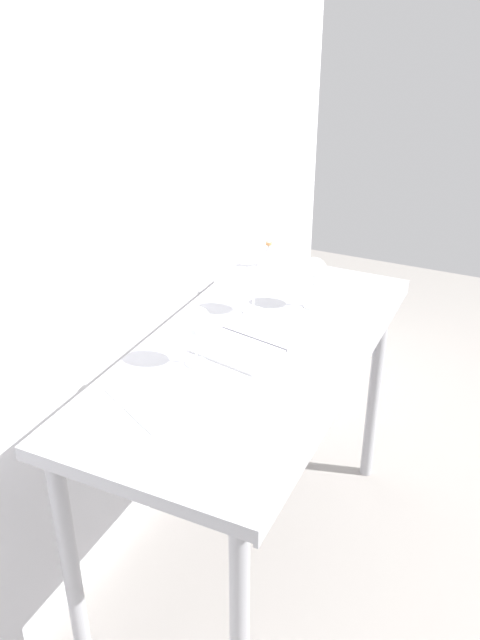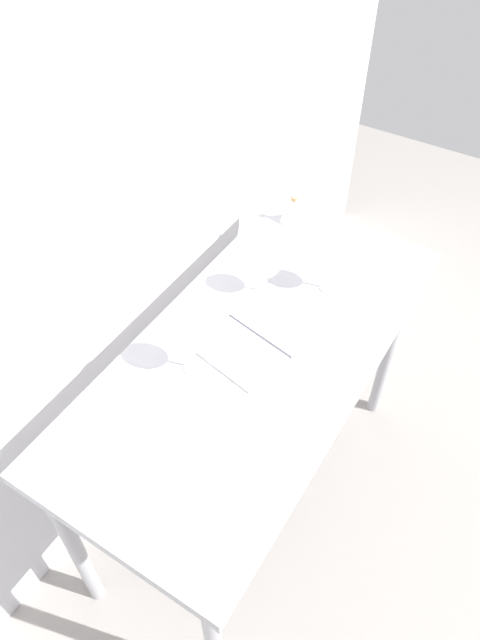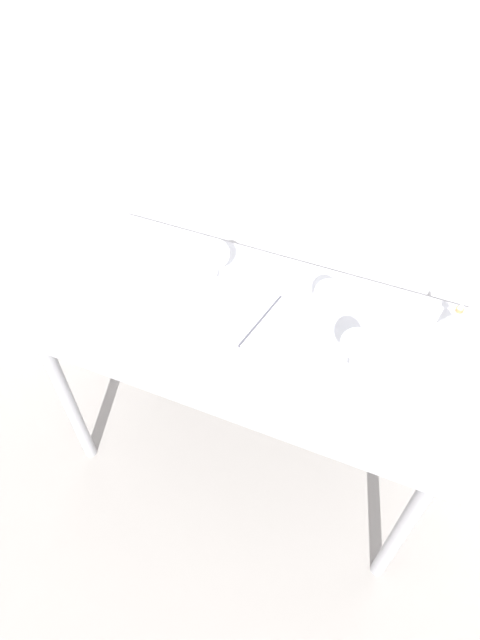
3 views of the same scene
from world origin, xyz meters
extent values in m
plane|color=gray|center=(0.00, 0.00, 0.00)|extent=(6.00, 6.00, 0.00)
cube|color=silver|center=(0.00, 0.49, 1.30)|extent=(3.80, 0.04, 2.60)
cube|color=#9E9EA3|center=(0.00, 0.00, 0.88)|extent=(1.40, 0.64, 0.04)
cube|color=#9E9EA3|center=(0.00, -0.33, 0.88)|extent=(1.40, 0.01, 0.05)
cylinder|color=#9E9EA3|center=(-0.64, -0.26, 0.43)|extent=(0.05, 0.05, 0.86)
cylinder|color=#9E9EA3|center=(0.64, -0.26, 0.43)|extent=(0.05, 0.05, 0.86)
cylinder|color=#9E9EA3|center=(-0.64, 0.26, 0.43)|extent=(0.05, 0.05, 0.86)
cylinder|color=#9E9EA3|center=(0.64, 0.26, 0.43)|extent=(0.05, 0.05, 0.86)
cylinder|color=white|center=(0.34, -0.08, 0.90)|extent=(0.06, 0.06, 0.00)
cylinder|color=white|center=(0.34, -0.08, 0.95)|extent=(0.01, 0.01, 0.09)
sphere|color=white|center=(0.34, -0.08, 1.04)|extent=(0.09, 0.09, 0.09)
cylinder|color=#5D121A|center=(0.34, -0.08, 1.02)|extent=(0.06, 0.06, 0.02)
cylinder|color=white|center=(0.21, 0.09, 0.90)|extent=(0.07, 0.07, 0.00)
cylinder|color=white|center=(0.21, 0.09, 0.94)|extent=(0.01, 0.01, 0.08)
sphere|color=white|center=(0.21, 0.09, 1.02)|extent=(0.09, 0.09, 0.09)
cylinder|color=maroon|center=(0.21, 0.09, 1.00)|extent=(0.06, 0.06, 0.02)
cylinder|color=white|center=(-0.16, 0.11, 0.90)|extent=(0.07, 0.07, 0.00)
cylinder|color=white|center=(-0.16, 0.11, 0.95)|extent=(0.01, 0.01, 0.09)
sphere|color=white|center=(-0.16, 0.11, 1.04)|extent=(0.10, 0.10, 0.10)
cylinder|color=#5B0E1B|center=(-0.16, 0.11, 1.02)|extent=(0.07, 0.07, 0.02)
cube|color=white|center=(-0.05, 0.03, 0.90)|extent=(0.22, 0.28, 0.01)
cube|color=white|center=(0.12, -0.01, 0.90)|extent=(0.22, 0.28, 0.01)
cube|color=#3F3F47|center=(0.03, 0.01, 0.90)|extent=(0.06, 0.24, 0.01)
cube|color=white|center=(-0.39, 0.12, 0.90)|extent=(0.25, 0.30, 0.00)
cone|color=#BDBDBD|center=(0.59, 0.20, 0.95)|extent=(0.10, 0.10, 0.09)
cylinder|color=#C17F4C|center=(0.59, 0.20, 1.00)|extent=(0.02, 0.02, 0.01)
cone|color=#BDBDBD|center=(0.59, 0.20, 1.02)|extent=(0.02, 0.02, 0.03)
camera|label=1|loc=(-1.65, -0.74, 1.94)|focal=37.76mm
camera|label=2|loc=(-0.98, -0.56, 2.21)|focal=32.78mm
camera|label=3|loc=(0.39, -1.04, 2.19)|focal=30.23mm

